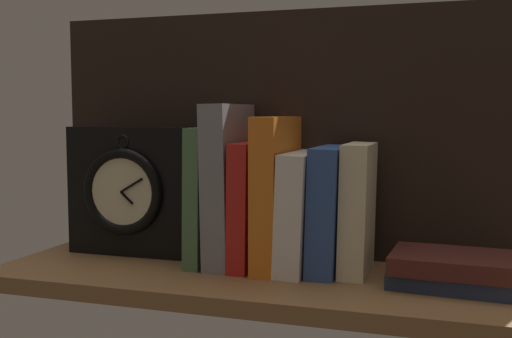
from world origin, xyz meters
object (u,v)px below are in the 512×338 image
at_px(book_red_requiem, 252,204).
at_px(book_white_catcher, 301,211).
at_px(book_gray_chess, 229,184).
at_px(book_blue_modern, 329,209).
at_px(book_green_romantic, 208,195).
at_px(book_cream_twain, 358,209).
at_px(book_stack_side, 452,270).
at_px(book_orange_pandolfini, 274,192).
at_px(framed_clock, 129,191).

relative_size(book_red_requiem, book_white_catcher, 1.08).
height_order(book_gray_chess, book_white_catcher, book_gray_chess).
bearing_deg(book_gray_chess, book_blue_modern, 0.00).
xyz_separation_m(book_green_romantic, book_white_catcher, (0.15, 0.00, -0.02)).
xyz_separation_m(book_white_catcher, book_cream_twain, (0.09, 0.00, 0.01)).
relative_size(book_green_romantic, book_stack_side, 1.21).
bearing_deg(book_red_requiem, book_white_catcher, 0.00).
bearing_deg(book_orange_pandolfini, book_stack_side, -7.20).
bearing_deg(book_stack_side, book_white_catcher, 171.45).
xyz_separation_m(book_green_romantic, book_orange_pandolfini, (0.11, -0.00, 0.01)).
height_order(book_gray_chess, book_stack_side, book_gray_chess).
distance_m(book_blue_modern, framed_clock, 0.35).
xyz_separation_m(book_cream_twain, framed_clock, (-0.39, 0.00, 0.01)).
height_order(book_red_requiem, book_blue_modern, book_red_requiem).
bearing_deg(book_orange_pandolfini, book_blue_modern, 0.00).
height_order(book_white_catcher, framed_clock, framed_clock).
relative_size(book_orange_pandolfini, book_cream_twain, 1.20).
distance_m(framed_clock, book_stack_side, 0.54).
bearing_deg(framed_clock, book_cream_twain, -0.51).
bearing_deg(book_white_catcher, framed_clock, 179.33).
relative_size(book_white_catcher, book_blue_modern, 0.95).
bearing_deg(book_blue_modern, book_red_requiem, 180.00).
bearing_deg(book_gray_chess, book_stack_side, -5.63).
bearing_deg(book_orange_pandolfini, framed_clock, 179.23).
bearing_deg(book_orange_pandolfini, book_cream_twain, 0.00).
relative_size(book_gray_chess, book_stack_side, 1.41).
relative_size(book_green_romantic, book_cream_twain, 1.12).
relative_size(book_green_romantic, framed_clock, 1.00).
relative_size(book_cream_twain, framed_clock, 0.90).
bearing_deg(book_cream_twain, framed_clock, 179.49).
distance_m(book_gray_chess, book_cream_twain, 0.21).
bearing_deg(book_green_romantic, book_white_catcher, 0.00).
bearing_deg(framed_clock, book_stack_side, -4.06).
distance_m(book_orange_pandolfini, book_blue_modern, 0.09).
xyz_separation_m(book_gray_chess, book_white_catcher, (0.12, 0.00, -0.04)).
relative_size(book_red_requiem, book_orange_pandolfini, 0.83).
distance_m(book_gray_chess, book_orange_pandolfini, 0.08).
height_order(book_white_catcher, book_blue_modern, book_blue_modern).
xyz_separation_m(book_green_romantic, book_red_requiem, (0.07, 0.00, -0.01)).
bearing_deg(book_cream_twain, book_green_romantic, 180.00).
distance_m(book_green_romantic, book_orange_pandolfini, 0.11).
bearing_deg(book_blue_modern, book_cream_twain, 0.00).
height_order(book_red_requiem, book_orange_pandolfini, book_orange_pandolfini).
height_order(book_blue_modern, framed_clock, framed_clock).
height_order(book_red_requiem, framed_clock, framed_clock).
distance_m(book_blue_modern, book_stack_side, 0.20).
height_order(book_gray_chess, book_blue_modern, book_gray_chess).
height_order(book_gray_chess, book_cream_twain, book_gray_chess).
relative_size(book_white_catcher, book_cream_twain, 0.92).
distance_m(book_gray_chess, framed_clock, 0.18).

